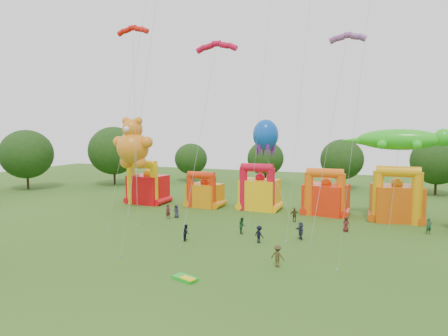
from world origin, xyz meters
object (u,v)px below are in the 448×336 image
at_px(gecko_kite, 398,153).
at_px(octopus_kite, 276,178).
at_px(spectator_0, 176,211).
at_px(spectator_4, 294,215).
at_px(bouncy_castle_0, 147,187).
at_px(teddy_bear_kite, 132,157).
at_px(bouncy_castle_2, 259,192).

bearing_deg(gecko_kite, octopus_kite, -176.56).
distance_m(spectator_0, spectator_4, 15.29).
height_order(octopus_kite, spectator_0, octopus_kite).
bearing_deg(bouncy_castle_0, gecko_kite, 1.16).
bearing_deg(gecko_kite, bouncy_castle_0, -178.84).
bearing_deg(spectator_0, gecko_kite, 24.92).
bearing_deg(octopus_kite, teddy_bear_kite, -165.19).
height_order(bouncy_castle_2, teddy_bear_kite, teddy_bear_kite).
relative_size(bouncy_castle_0, teddy_bear_kite, 0.51).
height_order(bouncy_castle_2, octopus_kite, octopus_kite).
bearing_deg(teddy_bear_kite, spectator_4, 2.64).
xyz_separation_m(spectator_0, spectator_4, (14.97, 3.11, 0.06)).
height_order(bouncy_castle_0, bouncy_castle_2, bouncy_castle_0).
relative_size(bouncy_castle_2, teddy_bear_kite, 0.51).
height_order(bouncy_castle_2, spectator_0, bouncy_castle_2).
distance_m(teddy_bear_kite, spectator_4, 24.04).
xyz_separation_m(teddy_bear_kite, gecko_kite, (34.72, 6.09, 0.94)).
distance_m(bouncy_castle_0, gecko_kite, 36.33).
bearing_deg(teddy_bear_kite, bouncy_castle_0, 101.57).
bearing_deg(octopus_kite, bouncy_castle_2, 146.63).
distance_m(teddy_bear_kite, octopus_kite, 20.43).
xyz_separation_m(bouncy_castle_0, octopus_kite, (20.68, -0.18, 2.38)).
xyz_separation_m(bouncy_castle_0, gecko_kite, (35.81, 0.73, 6.03)).
relative_size(bouncy_castle_2, spectator_4, 3.68).
height_order(teddy_bear_kite, octopus_kite, teddy_bear_kite).
bearing_deg(octopus_kite, spectator_4, -49.88).
bearing_deg(gecko_kite, spectator_0, -163.03).
bearing_deg(spectator_4, octopus_kite, -73.63).
relative_size(teddy_bear_kite, spectator_0, 7.77).
bearing_deg(bouncy_castle_2, spectator_0, -133.26).
relative_size(bouncy_castle_0, octopus_kite, 0.52).
height_order(gecko_kite, spectator_0, gecko_kite).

